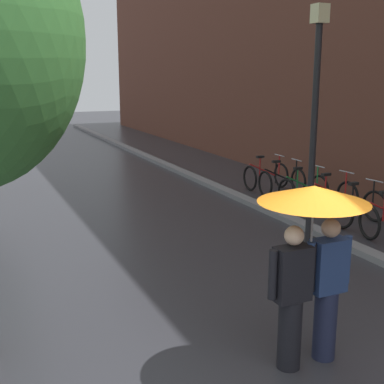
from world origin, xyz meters
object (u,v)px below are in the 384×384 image
at_px(parked_bicycle_3, 331,197).
at_px(parked_bicycle_5, 282,182).
at_px(parked_bicycle_6, 266,176).
at_px(parked_bicycle_2, 358,208).
at_px(couple_under_umbrella, 312,244).
at_px(street_lamp_post, 315,110).
at_px(parked_bicycle_4, 303,190).

height_order(parked_bicycle_3, parked_bicycle_5, same).
height_order(parked_bicycle_3, parked_bicycle_6, same).
relative_size(parked_bicycle_2, parked_bicycle_3, 1.01).
height_order(parked_bicycle_3, couple_under_umbrella, couple_under_umbrella).
bearing_deg(street_lamp_post, parked_bicycle_6, 67.32).
height_order(parked_bicycle_2, couple_under_umbrella, couple_under_umbrella).
height_order(parked_bicycle_4, couple_under_umbrella, couple_under_umbrella).
bearing_deg(street_lamp_post, parked_bicycle_3, 41.72).
bearing_deg(parked_bicycle_6, street_lamp_post, -112.68).
relative_size(parked_bicycle_4, parked_bicycle_6, 1.04).
bearing_deg(street_lamp_post, couple_under_umbrella, -126.90).
height_order(parked_bicycle_4, parked_bicycle_5, same).
bearing_deg(parked_bicycle_6, parked_bicycle_4, -92.74).
bearing_deg(parked_bicycle_2, parked_bicycle_4, 90.17).
distance_m(parked_bicycle_3, parked_bicycle_4, 0.91).
height_order(parked_bicycle_2, street_lamp_post, street_lamp_post).
bearing_deg(parked_bicycle_4, parked_bicycle_3, -81.84).
distance_m(parked_bicycle_3, couple_under_umbrella, 6.75).
bearing_deg(parked_bicycle_2, parked_bicycle_6, 88.74).
height_order(parked_bicycle_2, parked_bicycle_3, same).
xyz_separation_m(parked_bicycle_6, street_lamp_post, (-1.88, -4.49, 2.16)).
bearing_deg(parked_bicycle_2, parked_bicycle_5, 88.88).
bearing_deg(parked_bicycle_3, couple_under_umbrella, -131.25).
bearing_deg(parked_bicycle_3, parked_bicycle_2, -96.78).
bearing_deg(street_lamp_post, parked_bicycle_4, 55.65).
bearing_deg(couple_under_umbrella, street_lamp_post, 53.10).
distance_m(parked_bicycle_2, parked_bicycle_6, 3.82).
bearing_deg(parked_bicycle_2, parked_bicycle_3, 83.22).
relative_size(parked_bicycle_2, parked_bicycle_4, 1.02).
distance_m(parked_bicycle_5, parked_bicycle_6, 0.84).
height_order(parked_bicycle_4, street_lamp_post, street_lamp_post).
distance_m(parked_bicycle_6, street_lamp_post, 5.32).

